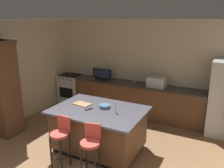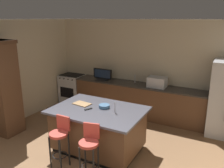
# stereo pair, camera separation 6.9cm
# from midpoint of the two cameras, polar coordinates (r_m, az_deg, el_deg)

# --- Properties ---
(wall_back) EXTENTS (6.03, 0.12, 2.69)m
(wall_back) POSITION_cam_midpoint_polar(r_m,az_deg,el_deg) (6.80, 7.47, 4.08)
(wall_back) COLOR beige
(wall_back) RESTS_ON ground_plane
(wall_left) EXTENTS (0.12, 4.92, 2.69)m
(wall_left) POSITION_cam_midpoint_polar(r_m,az_deg,el_deg) (6.59, -23.75, 2.48)
(wall_left) COLOR beige
(wall_left) RESTS_ON ground_plane
(counter_back) EXTENTS (3.80, 0.62, 0.93)m
(counter_back) POSITION_cam_midpoint_polar(r_m,az_deg,el_deg) (6.71, 5.71, -3.83)
(counter_back) COLOR brown
(counter_back) RESTS_ON ground_plane
(kitchen_island) EXTENTS (1.88, 1.30, 0.92)m
(kitchen_island) POSITION_cam_midpoint_polar(r_m,az_deg,el_deg) (4.99, -3.63, -10.96)
(kitchen_island) COLOR black
(kitchen_island) RESTS_ON ground_plane
(range_oven) EXTENTS (0.75, 0.63, 0.95)m
(range_oven) POSITION_cam_midpoint_polar(r_m,az_deg,el_deg) (7.79, -10.10, -1.14)
(range_oven) COLOR #B7BABF
(range_oven) RESTS_ON ground_plane
(cabinet_tower) EXTENTS (0.69, 0.60, 2.25)m
(cabinet_tower) POSITION_cam_midpoint_polar(r_m,az_deg,el_deg) (6.03, -25.71, -0.68)
(cabinet_tower) COLOR brown
(cabinet_tower) RESTS_ON ground_plane
(microwave) EXTENTS (0.48, 0.36, 0.27)m
(microwave) POSITION_cam_midpoint_polar(r_m,az_deg,el_deg) (6.36, 10.58, 0.52)
(microwave) COLOR #B7BABF
(microwave) RESTS_ON counter_back
(tv_monitor) EXTENTS (0.60, 0.16, 0.34)m
(tv_monitor) POSITION_cam_midpoint_polar(r_m,az_deg,el_deg) (6.95, -2.77, 2.23)
(tv_monitor) COLOR black
(tv_monitor) RESTS_ON counter_back
(sink_faucet_back) EXTENTS (0.02, 0.02, 0.24)m
(sink_faucet_back) POSITION_cam_midpoint_polar(r_m,az_deg,el_deg) (6.67, 5.20, 1.30)
(sink_faucet_back) COLOR #B2B2B7
(sink_faucet_back) RESTS_ON counter_back
(sink_faucet_island) EXTENTS (0.02, 0.02, 0.22)m
(sink_faucet_island) POSITION_cam_midpoint_polar(r_m,az_deg,el_deg) (4.59, 0.42, -5.73)
(sink_faucet_island) COLOR #B2B2B7
(sink_faucet_island) RESTS_ON kitchen_island
(bar_stool_left) EXTENTS (0.34, 0.34, 0.99)m
(bar_stool_left) POSITION_cam_midpoint_polar(r_m,az_deg,el_deg) (4.50, -12.85, -12.77)
(bar_stool_left) COLOR #B23D33
(bar_stool_left) RESTS_ON ground_plane
(bar_stool_right) EXTENTS (0.35, 0.37, 0.98)m
(bar_stool_right) POSITION_cam_midpoint_polar(r_m,az_deg,el_deg) (4.14, -5.69, -15.12)
(bar_stool_right) COLOR #B23D33
(bar_stool_right) RESTS_ON ground_plane
(fruit_bowl) EXTENTS (0.23, 0.23, 0.06)m
(fruit_bowl) POSITION_cam_midpoint_polar(r_m,az_deg,el_deg) (4.86, -2.19, -5.46)
(fruit_bowl) COLOR #3F668C
(fruit_bowl) RESTS_ON kitchen_island
(tv_remote) EXTENTS (0.11, 0.17, 0.02)m
(tv_remote) POSITION_cam_midpoint_polar(r_m,az_deg,el_deg) (4.80, -6.13, -6.12)
(tv_remote) COLOR black
(tv_remote) RESTS_ON kitchen_island
(cutting_board) EXTENTS (0.40, 0.28, 0.02)m
(cutting_board) POSITION_cam_midpoint_polar(r_m,az_deg,el_deg) (5.09, -7.68, -4.86)
(cutting_board) COLOR #A87F51
(cutting_board) RESTS_ON kitchen_island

